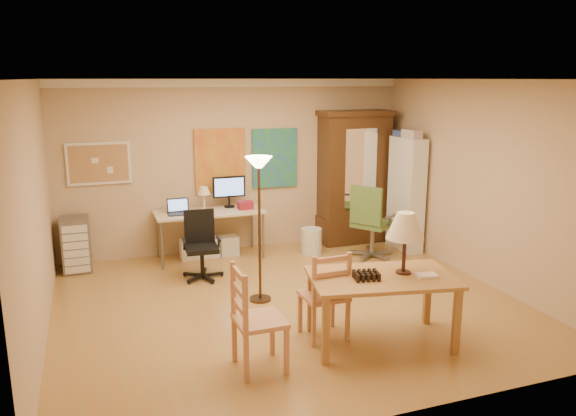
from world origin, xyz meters
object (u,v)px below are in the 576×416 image
object	(u,v)px
office_chair_green	(371,238)
armoire	(353,186)
computer_desk	(211,229)
office_chair_black	(202,261)
bookshelf	(406,195)
dining_table	(390,262)

from	to	relation	value
office_chair_green	armoire	distance (m)	1.15
computer_desk	armoire	size ratio (longest dim) A/B	0.74
office_chair_black	office_chair_green	world-z (taller)	office_chair_green
computer_desk	office_chair_green	xyz separation A→B (m)	(2.31, -0.86, -0.14)
computer_desk	office_chair_black	world-z (taller)	computer_desk
bookshelf	office_chair_green	bearing A→B (deg)	-161.76
dining_table	computer_desk	bearing A→B (deg)	108.38
dining_table	office_chair_green	bearing A→B (deg)	65.71
dining_table	computer_desk	xyz separation A→B (m)	(-1.14, 3.44, -0.42)
computer_desk	office_chair_black	distance (m)	0.96
computer_desk	bookshelf	bearing A→B (deg)	-11.48
office_chair_black	bookshelf	bearing A→B (deg)	4.51
bookshelf	office_chair_black	bearing A→B (deg)	-175.49
office_chair_black	bookshelf	world-z (taller)	bookshelf
office_chair_black	armoire	xyz separation A→B (m)	(2.78, 0.97, 0.71)
dining_table	bookshelf	world-z (taller)	bookshelf
dining_table	bookshelf	bearing A→B (deg)	56.07
dining_table	armoire	world-z (taller)	armoire
dining_table	armoire	bearing A→B (deg)	69.62
armoire	bookshelf	size ratio (longest dim) A/B	1.22
bookshelf	armoire	bearing A→B (deg)	130.16
dining_table	armoire	size ratio (longest dim) A/B	0.73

